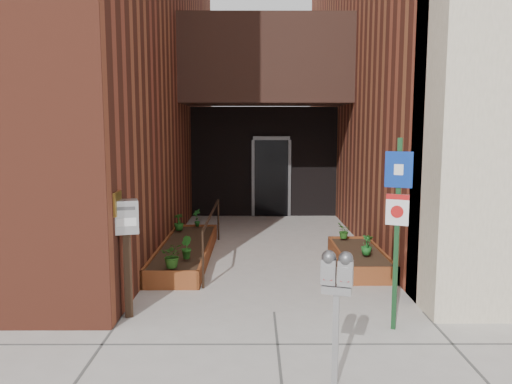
{
  "coord_description": "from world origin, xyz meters",
  "views": [
    {
      "loc": [
        -0.26,
        -6.4,
        2.46
      ],
      "look_at": [
        -0.24,
        1.8,
        1.39
      ],
      "focal_mm": 35.0,
      "sensor_mm": 36.0,
      "label": 1
    }
  ],
  "objects": [
    {
      "name": "shrub_right_b",
      "position": [
        1.71,
        2.02,
        0.46
      ],
      "size": [
        0.21,
        0.21,
        0.32
      ],
      "primitive_type": "imported",
      "rotation": [
        0.0,
        0.0,
        2.89
      ],
      "color": "#24611B",
      "rests_on": "planter_right"
    },
    {
      "name": "shrub_left_c",
      "position": [
        -1.85,
        3.89,
        0.48
      ],
      "size": [
        0.25,
        0.25,
        0.35
      ],
      "primitive_type": "imported",
      "rotation": [
        0.0,
        0.0,
        3.5
      ],
      "color": "#1F631C",
      "rests_on": "planter_left"
    },
    {
      "name": "sign_post",
      "position": [
        1.44,
        -0.57,
        1.44
      ],
      "size": [
        0.3,
        0.15,
        2.33
      ],
      "color": "#163E1E",
      "rests_on": "ground"
    },
    {
      "name": "parking_meter",
      "position": [
        0.5,
        -1.92,
        1.03
      ],
      "size": [
        0.31,
        0.19,
        1.33
      ],
      "color": "#949497",
      "rests_on": "ground"
    },
    {
      "name": "handrail",
      "position": [
        -1.05,
        2.65,
        0.75
      ],
      "size": [
        0.04,
        3.34,
        0.9
      ],
      "color": "black",
      "rests_on": "ground"
    },
    {
      "name": "architecture",
      "position": [
        -0.18,
        6.89,
        4.98
      ],
      "size": [
        20.0,
        14.6,
        10.0
      ],
      "color": "brown",
      "rests_on": "ground"
    },
    {
      "name": "planter_left",
      "position": [
        -1.55,
        2.7,
        0.13
      ],
      "size": [
        0.9,
        3.6,
        0.3
      ],
      "color": "maroon",
      "rests_on": "ground"
    },
    {
      "name": "shrub_right_c",
      "position": [
        1.48,
        3.1,
        0.45
      ],
      "size": [
        0.31,
        0.31,
        0.3
      ],
      "primitive_type": "imported",
      "rotation": [
        0.0,
        0.0,
        4.55
      ],
      "color": "#255C1A",
      "rests_on": "planter_right"
    },
    {
      "name": "planter_right",
      "position": [
        1.6,
        2.2,
        0.13
      ],
      "size": [
        0.8,
        2.2,
        0.3
      ],
      "color": "maroon",
      "rests_on": "ground"
    },
    {
      "name": "shrub_right_a",
      "position": [
        1.64,
        1.87,
        0.47
      ],
      "size": [
        0.26,
        0.26,
        0.33
      ],
      "primitive_type": "imported",
      "rotation": [
        0.0,
        0.0,
        0.96
      ],
      "color": "#1A5D1F",
      "rests_on": "planter_right"
    },
    {
      "name": "shrub_left_d",
      "position": [
        -1.52,
        4.3,
        0.49
      ],
      "size": [
        0.28,
        0.28,
        0.38
      ],
      "primitive_type": "imported",
      "rotation": [
        0.0,
        0.0,
        5.43
      ],
      "color": "#19581C",
      "rests_on": "planter_left"
    },
    {
      "name": "ground",
      "position": [
        0.0,
        0.0,
        0.0
      ],
      "size": [
        80.0,
        80.0,
        0.0
      ],
      "primitive_type": "plane",
      "color": "#9E9991",
      "rests_on": "ground"
    },
    {
      "name": "payment_dropbox",
      "position": [
        -1.9,
        -0.15,
        1.11
      ],
      "size": [
        0.36,
        0.3,
        1.54
      ],
      "color": "black",
      "rests_on": "ground"
    },
    {
      "name": "shrub_left_a",
      "position": [
        -1.53,
        1.1,
        0.49
      ],
      "size": [
        0.4,
        0.4,
        0.39
      ],
      "primitive_type": "imported",
      "rotation": [
        0.0,
        0.0,
        0.15
      ],
      "color": "#255418",
      "rests_on": "planter_left"
    },
    {
      "name": "shrub_left_b",
      "position": [
        -1.39,
        1.64,
        0.48
      ],
      "size": [
        0.28,
        0.28,
        0.37
      ],
      "primitive_type": "imported",
      "rotation": [
        0.0,
        0.0,
        2.1
      ],
      "color": "#205E1B",
      "rests_on": "planter_left"
    }
  ]
}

